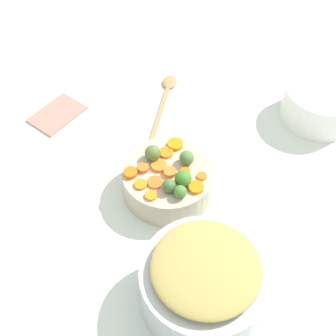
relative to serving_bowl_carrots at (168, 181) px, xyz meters
name	(u,v)px	position (x,y,z in m)	size (l,w,h in m)	color
tabletop	(163,190)	(0.01, -0.01, -0.05)	(2.40, 2.40, 0.02)	silver
serving_bowl_carrots	(168,181)	(0.00, 0.00, 0.00)	(0.23, 0.23, 0.08)	#BEAC94
metal_pot	(204,286)	(0.06, 0.30, 0.02)	(0.27, 0.27, 0.12)	#B4BBC2
stuffing_mound	(206,268)	(0.06, 0.30, 0.10)	(0.22, 0.22, 0.03)	tan
carrot_slice_0	(131,173)	(0.09, -0.03, 0.05)	(0.03, 0.03, 0.01)	orange
carrot_slice_1	(143,168)	(0.05, -0.03, 0.05)	(0.03, 0.03, 0.01)	orange
carrot_slice_2	(202,176)	(-0.07, 0.05, 0.04)	(0.02, 0.02, 0.01)	orange
carrot_slice_3	(196,187)	(-0.04, 0.08, 0.05)	(0.04, 0.04, 0.01)	orange
carrot_slice_4	(166,153)	(-0.02, -0.05, 0.04)	(0.04, 0.04, 0.01)	orange
carrot_slice_5	(159,166)	(0.01, -0.02, 0.05)	(0.04, 0.04, 0.01)	orange
carrot_slice_6	(170,172)	(0.00, 0.01, 0.05)	(0.03, 0.03, 0.01)	orange
carrot_slice_7	(151,195)	(0.07, 0.05, 0.04)	(0.03, 0.03, 0.01)	orange
carrot_slice_8	(141,184)	(0.08, 0.01, 0.04)	(0.03, 0.03, 0.01)	orange
carrot_slice_9	(175,144)	(-0.05, -0.07, 0.05)	(0.04, 0.04, 0.01)	orange
carrot_slice_10	(185,171)	(-0.03, 0.02, 0.05)	(0.02, 0.02, 0.01)	orange
carrot_slice_11	(155,182)	(0.04, 0.02, 0.04)	(0.04, 0.04, 0.01)	orange
brussels_sprout_0	(183,178)	(-0.01, 0.05, 0.06)	(0.04, 0.04, 0.04)	#437D29
brussels_sprout_1	(169,186)	(0.02, 0.06, 0.06)	(0.03, 0.03, 0.03)	#486E37
brussels_sprout_2	(187,158)	(-0.05, 0.00, 0.06)	(0.04, 0.04, 0.04)	#4F7C40
brussels_sprout_3	(181,191)	(0.01, 0.08, 0.06)	(0.03, 0.03, 0.03)	#497E38
brussels_sprout_4	(153,153)	(0.02, -0.05, 0.06)	(0.04, 0.04, 0.04)	#5C7038
wooden_spoon	(165,96)	(-0.15, -0.33, -0.04)	(0.22, 0.27, 0.01)	tan
casserole_dish	(321,103)	(-0.52, -0.06, 0.01)	(0.22, 0.22, 0.10)	white
dish_towel	(57,114)	(0.18, -0.40, -0.04)	(0.15, 0.11, 0.01)	tan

